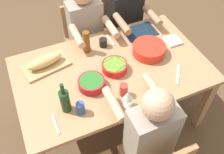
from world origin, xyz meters
TOP-DOWN VIEW (x-y plane):
  - ground_plane at (0.00, 0.00)m, footprint 8.00×8.00m
  - dining_table at (0.00, 0.00)m, footprint 1.68×1.02m
  - chair_near_left at (-0.46, -0.83)m, footprint 0.40×0.40m
  - diner_near_left at (-0.46, -0.65)m, footprint 0.41×0.53m
  - diner_far_center at (-0.00, 0.65)m, footprint 0.41×0.53m
  - chair_near_center at (0.00, -0.83)m, footprint 0.40×0.40m
  - diner_near_center at (0.00, -0.65)m, footprint 0.41×0.53m
  - serving_bowl_greens at (0.23, 0.12)m, footprint 0.22×0.22m
  - serving_bowl_fruit at (-0.39, -0.04)m, footprint 0.30×0.30m
  - serving_bowl_salad at (-0.02, 0.02)m, footprint 0.22×0.22m
  - cutting_board at (0.52, -0.26)m, footprint 0.43×0.29m
  - bread_loaf at (0.52, -0.26)m, footprint 0.34×0.17m
  - wine_bottle at (0.49, 0.25)m, footprint 0.08×0.08m
  - beer_bottle at (0.12, -0.30)m, footprint 0.06×0.06m
  - wine_glass at (0.05, 0.41)m, footprint 0.08×0.08m
  - cup_far_right at (0.40, 0.32)m, footprint 0.07×0.07m
  - fork_far_right at (0.60, 0.35)m, footprint 0.02×0.17m
  - placemat_near_left at (-0.46, -0.35)m, footprint 0.32×0.23m
  - cup_far_center at (0.03, 0.29)m, footprint 0.07×0.07m
  - cup_near_center at (-0.04, -0.31)m, footprint 0.07×0.07m
  - fork_near_center at (-0.14, -0.35)m, footprint 0.02×0.17m
  - carving_knife at (-0.49, 0.29)m, footprint 0.16×0.20m
  - napkin_stack at (-0.68, -0.09)m, footprint 0.14×0.14m

SIDE VIEW (x-z plane):
  - ground_plane at x=0.00m, z-range 0.00..0.00m
  - chair_near_left at x=-0.46m, z-range 0.06..0.91m
  - chair_near_center at x=0.00m, z-range 0.06..0.91m
  - dining_table at x=0.00m, z-range 0.29..1.03m
  - diner_near_left at x=-0.46m, z-range 0.10..1.30m
  - diner_far_center at x=0.00m, z-range 0.10..1.30m
  - diner_near_center at x=0.00m, z-range 0.10..1.30m
  - placemat_near_left at x=-0.46m, z-range 0.74..0.75m
  - fork_far_right at x=0.60m, z-range 0.74..0.75m
  - fork_near_center at x=-0.14m, z-range 0.74..0.75m
  - carving_knife at x=-0.49m, z-range 0.74..0.75m
  - cutting_board at x=0.52m, z-range 0.74..0.76m
  - napkin_stack at x=-0.68m, z-range 0.74..0.76m
  - serving_bowl_salad at x=-0.02m, z-range 0.74..0.82m
  - cup_near_center at x=-0.04m, z-range 0.74..0.82m
  - serving_bowl_greens at x=0.23m, z-range 0.75..0.82m
  - cup_far_right at x=0.40m, z-range 0.74..0.84m
  - serving_bowl_fruit at x=-0.39m, z-range 0.75..0.84m
  - cup_far_center at x=0.03m, z-range 0.74..0.85m
  - bread_loaf at x=0.52m, z-range 0.76..0.85m
  - wine_bottle at x=0.49m, z-range 0.70..0.99m
  - beer_bottle at x=0.12m, z-range 0.74..0.96m
  - wine_glass at x=0.05m, z-range 0.77..0.94m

